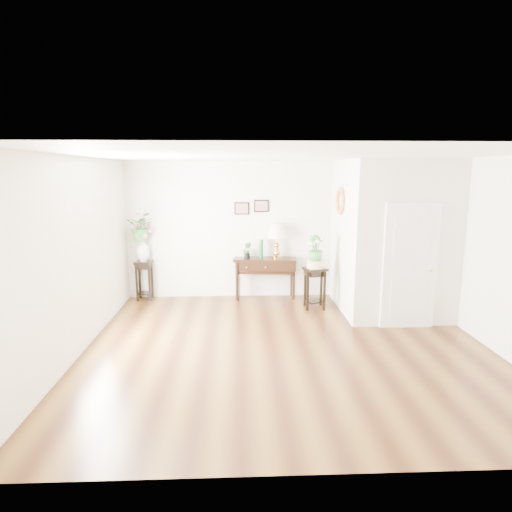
{
  "coord_description": "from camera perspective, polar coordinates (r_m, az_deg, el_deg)",
  "views": [
    {
      "loc": [
        -0.71,
        -5.99,
        2.57
      ],
      "look_at": [
        -0.42,
        1.3,
        1.14
      ],
      "focal_mm": 30.0,
      "sensor_mm": 36.0,
      "label": 1
    }
  ],
  "objects": [
    {
      "name": "ceramic_bowl",
      "position": [
        8.16,
        7.91,
        -1.0
      ],
      "size": [
        0.41,
        0.41,
        0.14
      ],
      "primitive_type": "cylinder",
      "rotation": [
        0.0,
        0.0,
        0.36
      ],
      "color": "beige",
      "rests_on": "plant_stand_b"
    },
    {
      "name": "narcissus",
      "position": [
        8.11,
        7.96,
        1.01
      ],
      "size": [
        0.31,
        0.31,
        0.5
      ],
      "primitive_type": "imported",
      "rotation": [
        0.0,
        0.0,
        0.12
      ],
      "color": "#2D7F31",
      "rests_on": "ceramic_bowl"
    },
    {
      "name": "floor",
      "position": [
        6.56,
        4.2,
        -12.03
      ],
      "size": [
        6.0,
        5.5,
        0.02
      ],
      "primitive_type": "cube",
      "color": "brown",
      "rests_on": "ground"
    },
    {
      "name": "art_print_left",
      "position": [
        8.75,
        -1.91,
        6.36
      ],
      "size": [
        0.3,
        0.02,
        0.25
      ],
      "primitive_type": "cube",
      "color": "black",
      "rests_on": "wall_back"
    },
    {
      "name": "lily_arrangement",
      "position": [
        8.84,
        -14.99,
        3.79
      ],
      "size": [
        0.58,
        0.51,
        0.6
      ],
      "primitive_type": "imported",
      "rotation": [
        0.0,
        0.0,
        -0.09
      ],
      "color": "#2D7F31",
      "rests_on": "porcelain_vase"
    },
    {
      "name": "table_lamp",
      "position": [
        8.7,
        2.78,
        2.01
      ],
      "size": [
        0.54,
        0.54,
        0.72
      ],
      "primitive_type": "cube",
      "rotation": [
        0.0,
        0.0,
        0.4
      ],
      "color": "gold",
      "rests_on": "console_table"
    },
    {
      "name": "wall_front",
      "position": [
        3.52,
        9.62,
        -8.53
      ],
      "size": [
        6.0,
        0.02,
        2.8
      ],
      "primitive_type": "cube",
      "color": "silver",
      "rests_on": "ground"
    },
    {
      "name": "porcelain_vase",
      "position": [
        8.91,
        -14.84,
        0.76
      ],
      "size": [
        0.35,
        0.35,
        0.46
      ],
      "primitive_type": null,
      "rotation": [
        0.0,
        0.0,
        0.41
      ],
      "color": "silver",
      "rests_on": "plant_stand_a"
    },
    {
      "name": "wall_left",
      "position": [
        6.52,
        -22.82,
        -0.14
      ],
      "size": [
        0.02,
        5.5,
        2.8
      ],
      "primitive_type": "cube",
      "color": "silver",
      "rests_on": "ground"
    },
    {
      "name": "ceiling",
      "position": [
        6.04,
        4.59,
        13.23
      ],
      "size": [
        6.0,
        5.5,
        0.02
      ],
      "primitive_type": "cube",
      "color": "white",
      "rests_on": "ground"
    },
    {
      "name": "plant_stand_b",
      "position": [
        8.27,
        7.82,
        -4.24
      ],
      "size": [
        0.48,
        0.48,
        0.8
      ],
      "primitive_type": "cube",
      "rotation": [
        0.0,
        0.0,
        0.33
      ],
      "color": "black",
      "rests_on": "floor"
    },
    {
      "name": "console_table",
      "position": [
        8.84,
        1.19,
        -2.96
      ],
      "size": [
        1.31,
        0.56,
        0.85
      ],
      "primitive_type": "cube",
      "rotation": [
        0.0,
        0.0,
        -0.11
      ],
      "color": "black",
      "rests_on": "floor"
    },
    {
      "name": "art_print_right",
      "position": [
        8.76,
        0.72,
        6.69
      ],
      "size": [
        0.3,
        0.02,
        0.25
      ],
      "primitive_type": "cube",
      "color": "black",
      "rests_on": "wall_back"
    },
    {
      "name": "partition",
      "position": [
        8.34,
        17.43,
        2.51
      ],
      "size": [
        1.8,
        1.95,
        2.8
      ],
      "primitive_type": "cube",
      "color": "silver",
      "rests_on": "floor"
    },
    {
      "name": "wall_back",
      "position": [
        8.85,
        2.33,
        3.47
      ],
      "size": [
        6.0,
        0.02,
        2.8
      ],
      "primitive_type": "cube",
      "color": "silver",
      "rests_on": "ground"
    },
    {
      "name": "door",
      "position": [
        7.48,
        19.82,
        -1.31
      ],
      "size": [
        0.9,
        0.05,
        2.1
      ],
      "primitive_type": "cube",
      "color": "white",
      "rests_on": "floor"
    },
    {
      "name": "potted_plant",
      "position": [
        8.7,
        -1.21,
        0.74
      ],
      "size": [
        0.2,
        0.18,
        0.32
      ],
      "primitive_type": "imported",
      "rotation": [
        0.0,
        0.0,
        -0.24
      ],
      "color": "#2D7F31",
      "rests_on": "console_table"
    },
    {
      "name": "plant_stand_a",
      "position": [
        9.04,
        -14.65,
        -3.16
      ],
      "size": [
        0.35,
        0.35,
        0.81
      ],
      "primitive_type": "cube",
      "rotation": [
        0.0,
        0.0,
        -0.11
      ],
      "color": "black",
      "rests_on": "floor"
    },
    {
      "name": "wall_ornament",
      "position": [
        8.13,
        11.1,
        7.21
      ],
      "size": [
        0.07,
        0.51,
        0.51
      ],
      "primitive_type": "torus",
      "rotation": [
        0.0,
        1.57,
        0.0
      ],
      "color": "#D68448",
      "rests_on": "partition"
    },
    {
      "name": "wall_right",
      "position": [
        7.14,
        29.04,
        0.24
      ],
      "size": [
        0.02,
        5.5,
        2.8
      ],
      "primitive_type": "cube",
      "color": "silver",
      "rests_on": "ground"
    },
    {
      "name": "green_vase",
      "position": [
        8.71,
        0.7,
        0.83
      ],
      "size": [
        0.1,
        0.1,
        0.38
      ],
      "primitive_type": "cylinder",
      "rotation": [
        0.0,
        0.0,
        -0.37
      ],
      "color": "#114C1F",
      "rests_on": "console_table"
    }
  ]
}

